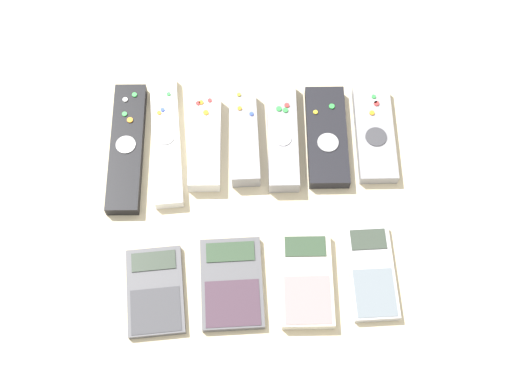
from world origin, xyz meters
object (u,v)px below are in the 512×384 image
object	(u,v)px
remote_0	(127,147)
remote_4	(282,134)
remote_2	(205,142)
calculator_1	(232,283)
calculator_2	(306,280)
remote_6	(375,134)
remote_1	(166,140)
calculator_3	(372,272)
remote_3	(244,137)
remote_5	(327,136)
calculator_0	(155,291)

from	to	relation	value
remote_0	remote_4	distance (m)	0.23
remote_2	calculator_1	size ratio (longest dim) A/B	1.21
remote_4	calculator_1	xyz separation A→B (m)	(-0.09, -0.23, -0.01)
remote_2	calculator_2	xyz separation A→B (m)	(0.13, -0.22, -0.00)
remote_2	remote_6	size ratio (longest dim) A/B	0.98
remote_1	calculator_3	distance (m)	0.36
remote_3	remote_4	xyz separation A→B (m)	(0.06, 0.00, -0.00)
remote_4	calculator_3	world-z (taller)	remote_4
remote_5	calculator_3	bearing A→B (deg)	-76.69
remote_0	calculator_0	bearing A→B (deg)	-76.48
remote_6	calculator_2	size ratio (longest dim) A/B	1.17
remote_0	calculator_3	world-z (taller)	remote_0
calculator_0	remote_1	bearing A→B (deg)	83.49
remote_2	remote_5	size ratio (longest dim) A/B	0.94
remote_4	calculator_0	size ratio (longest dim) A/B	1.44
calculator_0	calculator_3	bearing A→B (deg)	-0.65
remote_1	calculator_3	bearing A→B (deg)	-40.58
remote_3	calculator_0	world-z (taller)	remote_3
remote_5	remote_3	bearing A→B (deg)	-179.55
remote_3	calculator_1	distance (m)	0.23
remote_1	remote_6	size ratio (longest dim) A/B	1.36
calculator_0	calculator_1	size ratio (longest dim) A/B	0.98
calculator_1	calculator_2	world-z (taller)	calculator_2
remote_1	remote_5	distance (m)	0.24
remote_3	calculator_1	size ratio (longest dim) A/B	1.20
calculator_1	remote_0	bearing A→B (deg)	123.93
remote_3	remote_5	xyz separation A→B (m)	(0.12, -0.00, -0.00)
remote_0	calculator_2	xyz separation A→B (m)	(0.25, -0.22, -0.00)
calculator_0	calculator_3	xyz separation A→B (m)	(0.30, 0.01, 0.00)
remote_6	calculator_1	distance (m)	0.31
remote_0	calculator_2	bearing A→B (deg)	-38.66
remote_1	calculator_2	xyz separation A→B (m)	(0.19, -0.23, 0.00)
remote_0	remote_2	size ratio (longest dim) A/B	1.37
remote_3	calculator_3	xyz separation A→B (m)	(0.17, -0.22, -0.01)
remote_0	calculator_1	size ratio (longest dim) A/B	1.66
calculator_2	remote_0	bearing A→B (deg)	141.00
remote_0	remote_6	bearing A→B (deg)	3.12
remote_0	calculator_3	size ratio (longest dim) A/B	1.57
remote_1	remote_3	distance (m)	0.12
calculator_1	calculator_3	xyz separation A→B (m)	(0.19, 0.00, 0.00)
remote_3	remote_4	distance (m)	0.06
remote_0	remote_2	world-z (taller)	remote_2
remote_3	calculator_2	xyz separation A→B (m)	(0.07, -0.23, -0.00)
remote_2	calculator_1	distance (m)	0.22
remote_1	calculator_0	bearing A→B (deg)	-96.16
calculator_0	calculator_1	world-z (taller)	calculator_1
calculator_0	remote_0	bearing A→B (deg)	98.24
remote_3	calculator_2	world-z (taller)	remote_3
remote_2	remote_3	xyz separation A→B (m)	(0.06, 0.00, 0.00)
remote_0	remote_3	distance (m)	0.18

